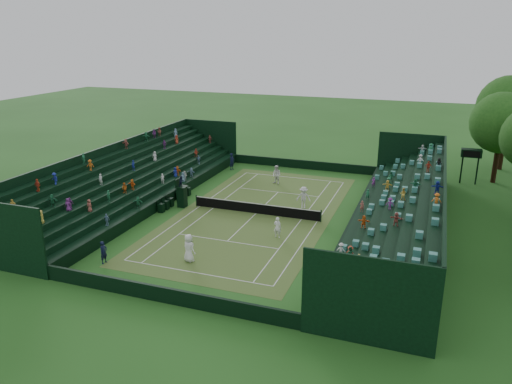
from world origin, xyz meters
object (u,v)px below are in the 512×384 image
at_px(player_near_east, 277,227).
at_px(player_near_west, 189,248).
at_px(player_far_west, 277,175).
at_px(player_far_east, 304,197).
at_px(tennis_net, 256,208).
at_px(umpire_chair, 182,194).

bearing_deg(player_near_east, player_near_west, 58.40).
relative_size(player_far_west, player_far_east, 0.99).
bearing_deg(player_far_west, tennis_net, -63.91).
bearing_deg(player_near_east, player_far_west, -67.17).
xyz_separation_m(player_far_west, player_far_east, (4.51, -6.16, 0.01)).
height_order(tennis_net, umpire_chair, umpire_chair).
relative_size(tennis_net, player_far_west, 5.91).
height_order(umpire_chair, player_near_west, umpire_chair).
bearing_deg(tennis_net, player_near_west, -96.16).
relative_size(player_near_west, player_far_east, 1.01).
xyz_separation_m(player_near_east, player_far_east, (0.15, 7.27, 0.15)).
xyz_separation_m(player_near_west, player_far_east, (4.63, 13.35, -0.01)).
bearing_deg(player_near_west, umpire_chair, -37.95).
bearing_deg(player_near_west, tennis_net, -74.57).
height_order(tennis_net, player_near_east, player_near_east).
height_order(player_near_west, player_near_east, player_near_west).
relative_size(player_near_west, player_far_west, 1.02).
relative_size(umpire_chair, player_near_west, 1.44).
distance_m(player_near_west, player_far_west, 19.51).
bearing_deg(umpire_chair, player_near_east, -20.24).
height_order(player_near_west, player_far_east, player_near_west).
bearing_deg(player_near_west, player_far_east, -87.54).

